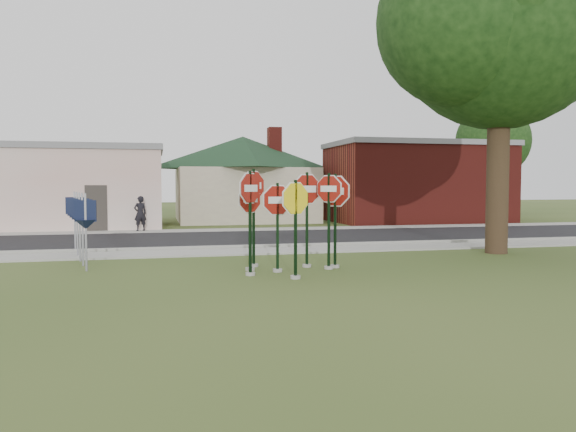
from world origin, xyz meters
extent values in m
plane|color=#374C1C|center=(0.00, 0.00, 0.00)|extent=(120.00, 120.00, 0.00)
cube|color=gray|center=(0.00, 5.50, 0.03)|extent=(60.00, 1.60, 0.06)
cube|color=black|center=(0.00, 10.00, 0.02)|extent=(60.00, 7.00, 0.04)
cube|color=gray|center=(0.00, 14.30, 0.03)|extent=(60.00, 1.60, 0.06)
cube|color=gray|center=(0.00, 6.50, 0.07)|extent=(60.00, 0.20, 0.14)
cylinder|color=gray|center=(-0.25, 1.26, 0.04)|extent=(0.24, 0.24, 0.08)
cube|color=black|center=(-0.25, 1.26, 1.13)|extent=(0.06, 0.06, 2.26)
cylinder|color=white|center=(-0.25, 1.26, 1.83)|extent=(1.07, 0.12, 1.08)
cylinder|color=maroon|center=(-0.25, 1.26, 1.83)|extent=(0.99, 0.12, 1.00)
cube|color=white|center=(-0.25, 1.26, 1.83)|extent=(0.49, 0.06, 0.17)
cylinder|color=gray|center=(-0.05, 0.15, 0.04)|extent=(0.24, 0.24, 0.08)
cube|color=black|center=(-0.05, 0.15, 1.17)|extent=(0.08, 0.07, 2.33)
cylinder|color=white|center=(-0.05, 0.15, 1.90)|extent=(0.98, 0.50, 1.09)
cylinder|color=yellow|center=(-0.05, 0.15, 1.90)|extent=(0.91, 0.47, 1.01)
cylinder|color=gray|center=(-1.01, 0.87, 0.04)|extent=(0.24, 0.24, 0.08)
cube|color=black|center=(-1.01, 0.87, 1.28)|extent=(0.08, 0.08, 2.56)
cylinder|color=white|center=(-1.01, 0.87, 2.13)|extent=(0.80, 0.71, 1.05)
cylinder|color=maroon|center=(-1.01, 0.87, 2.13)|extent=(0.74, 0.66, 0.97)
cube|color=white|center=(-1.01, 0.87, 2.13)|extent=(0.37, 0.33, 0.17)
cylinder|color=gray|center=(1.17, 1.44, 0.04)|extent=(0.24, 0.24, 0.08)
cube|color=black|center=(1.17, 1.44, 1.26)|extent=(0.08, 0.08, 2.52)
cylinder|color=white|center=(1.17, 1.44, 2.12)|extent=(0.72, 0.72, 1.01)
cylinder|color=maroon|center=(1.17, 1.44, 2.12)|extent=(0.67, 0.67, 0.93)
cube|color=white|center=(1.17, 1.44, 2.12)|extent=(0.34, 0.33, 0.16)
cylinder|color=gray|center=(0.70, 1.89, 0.04)|extent=(0.24, 0.24, 0.08)
cube|color=black|center=(0.70, 1.89, 1.28)|extent=(0.07, 0.06, 2.55)
cylinder|color=white|center=(0.70, 1.89, 2.10)|extent=(1.11, 0.23, 1.13)
cylinder|color=maroon|center=(0.70, 1.89, 2.10)|extent=(1.03, 0.22, 1.05)
cube|color=white|center=(0.70, 1.89, 2.10)|extent=(0.51, 0.11, 0.18)
cylinder|color=gray|center=(-0.68, 2.31, 0.04)|extent=(0.24, 0.24, 0.08)
cube|color=black|center=(-0.68, 2.31, 1.32)|extent=(0.08, 0.07, 2.64)
cylinder|color=white|center=(-0.68, 2.31, 2.20)|extent=(0.94, 0.63, 1.12)
cylinder|color=maroon|center=(-0.68, 2.31, 2.20)|extent=(0.87, 0.59, 1.03)
cube|color=white|center=(-0.68, 2.31, 2.20)|extent=(0.43, 0.29, 0.18)
cylinder|color=gray|center=(1.41, 1.63, 0.04)|extent=(0.24, 0.24, 0.08)
cube|color=black|center=(1.41, 1.63, 1.25)|extent=(0.08, 0.08, 2.51)
cylinder|color=white|center=(1.41, 1.63, 2.05)|extent=(0.82, 0.84, 1.16)
cylinder|color=maroon|center=(1.41, 1.63, 2.05)|extent=(0.77, 0.78, 1.07)
cube|color=white|center=(1.41, 1.63, 2.05)|extent=(0.38, 0.39, 0.18)
cylinder|color=gray|center=(-0.89, 1.66, 0.04)|extent=(0.24, 0.24, 0.08)
cube|color=black|center=(-0.89, 1.66, 1.12)|extent=(0.08, 0.07, 2.24)
cylinder|color=white|center=(-0.89, 1.66, 1.84)|extent=(0.86, 0.49, 0.98)
cylinder|color=maroon|center=(-0.89, 1.66, 1.84)|extent=(0.80, 0.46, 0.91)
cube|color=white|center=(-0.89, 1.66, 1.84)|extent=(0.40, 0.23, 0.16)
cube|color=#59595E|center=(-5.00, 2.50, 1.00)|extent=(0.05, 0.05, 2.00)
cube|color=black|center=(-5.00, 2.50, 1.55)|extent=(0.55, 0.13, 0.55)
cone|color=black|center=(-5.00, 2.50, 1.20)|extent=(0.65, 0.65, 0.25)
cube|color=#59595E|center=(-5.20, 3.50, 1.00)|extent=(0.05, 0.05, 2.00)
cube|color=black|center=(-5.20, 3.50, 1.55)|extent=(0.55, 0.09, 0.55)
cone|color=black|center=(-5.20, 3.50, 1.20)|extent=(0.62, 0.62, 0.25)
cube|color=#59595E|center=(-5.40, 4.50, 1.00)|extent=(0.05, 0.05, 2.00)
cube|color=black|center=(-5.40, 4.50, 1.55)|extent=(0.55, 0.05, 0.55)
cone|color=black|center=(-5.40, 4.50, 1.20)|extent=(0.58, 0.58, 0.25)
cube|color=#59595E|center=(-5.60, 5.50, 1.00)|extent=(0.05, 0.05, 2.00)
cube|color=black|center=(-5.60, 5.50, 1.55)|extent=(0.55, 0.05, 0.55)
cone|color=black|center=(-5.60, 5.50, 1.20)|extent=(0.58, 0.58, 0.25)
cube|color=#59595E|center=(-5.80, 6.50, 1.00)|extent=(0.05, 0.05, 2.00)
cube|color=black|center=(-5.80, 6.50, 1.55)|extent=(0.55, 0.09, 0.55)
cone|color=black|center=(-5.80, 6.50, 1.20)|extent=(0.62, 0.62, 0.25)
cube|color=silver|center=(-9.00, 18.00, 2.00)|extent=(12.00, 6.00, 4.00)
cube|color=gray|center=(-9.00, 18.00, 4.05)|extent=(12.20, 6.20, 0.30)
cube|color=#332D28|center=(-6.00, 15.02, 1.10)|extent=(1.00, 0.10, 2.20)
cube|color=beige|center=(2.00, 22.00, 1.60)|extent=(8.00, 8.00, 3.20)
pyramid|color=black|center=(2.00, 22.00, 5.20)|extent=(11.60, 11.60, 2.00)
cube|color=maroon|center=(4.00, 22.00, 5.00)|extent=(0.80, 0.80, 1.60)
cube|color=maroon|center=(12.00, 18.50, 2.25)|extent=(10.00, 6.00, 4.50)
cube|color=gray|center=(12.00, 18.50, 4.60)|extent=(10.20, 6.20, 0.30)
cube|color=white|center=(10.00, 15.55, 2.60)|extent=(2.00, 0.08, 0.90)
cylinder|color=#2F1F14|center=(7.50, 3.50, 2.91)|extent=(0.70, 0.70, 5.81)
sphere|color=black|center=(7.50, 3.50, 7.47)|extent=(6.96, 6.96, 6.96)
cylinder|color=#2F1F14|center=(22.00, 26.00, 2.00)|extent=(0.50, 0.50, 4.00)
sphere|color=black|center=(22.00, 26.00, 5.60)|extent=(5.60, 5.60, 5.60)
imported|color=black|center=(-3.99, 14.47, 0.88)|extent=(0.70, 0.58, 1.63)
camera|label=1|loc=(-3.21, -12.60, 2.22)|focal=35.00mm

